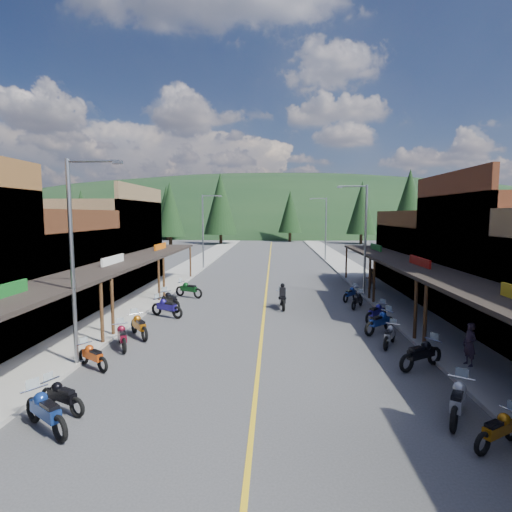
# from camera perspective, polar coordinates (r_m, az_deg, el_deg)

# --- Properties ---
(ground) EXTENTS (220.00, 220.00, 0.00)m
(ground) POSITION_cam_1_polar(r_m,az_deg,el_deg) (21.58, 0.96, -9.99)
(ground) COLOR #38383A
(ground) RESTS_ON ground
(centerline) EXTENTS (0.15, 90.00, 0.01)m
(centerline) POSITION_cam_1_polar(r_m,az_deg,el_deg) (41.17, 1.77, -2.30)
(centerline) COLOR gold
(centerline) RESTS_ON ground
(sidewalk_west) EXTENTS (3.40, 94.00, 0.15)m
(sidewalk_west) POSITION_cam_1_polar(r_m,az_deg,el_deg) (42.20, -10.14, -2.09)
(sidewalk_west) COLOR gray
(sidewalk_west) RESTS_ON ground
(sidewalk_east) EXTENTS (3.40, 94.00, 0.15)m
(sidewalk_east) POSITION_cam_1_polar(r_m,az_deg,el_deg) (41.95, 13.74, -2.22)
(sidewalk_east) COLOR gray
(sidewalk_east) RESTS_ON ground
(shop_west_2) EXTENTS (10.90, 9.00, 6.20)m
(shop_west_2) POSITION_cam_1_polar(r_m,az_deg,el_deg) (26.85, -29.73, -2.10)
(shop_west_2) COLOR #3F2111
(shop_west_2) RESTS_ON ground
(shop_west_3) EXTENTS (10.90, 10.20, 8.20)m
(shop_west_3) POSITION_cam_1_polar(r_m,az_deg,el_deg) (35.20, -21.51, 1.63)
(shop_west_3) COLOR brown
(shop_west_3) RESTS_ON ground
(shop_east_3) EXTENTS (10.90, 10.20, 6.20)m
(shop_east_3) POSITION_cam_1_polar(r_m,az_deg,el_deg) (34.80, 24.82, -0.18)
(shop_east_3) COLOR #4C2D16
(shop_east_3) RESTS_ON ground
(streetlight_0) EXTENTS (2.16, 0.18, 8.00)m
(streetlight_0) POSITION_cam_1_polar(r_m,az_deg,el_deg) (16.62, -24.39, 0.34)
(streetlight_0) COLOR gray
(streetlight_0) RESTS_ON ground
(streetlight_1) EXTENTS (2.16, 0.18, 8.00)m
(streetlight_1) POSITION_cam_1_polar(r_m,az_deg,el_deg) (43.42, -7.41, 3.99)
(streetlight_1) COLOR gray
(streetlight_1) RESTS_ON ground
(streetlight_2) EXTENTS (2.16, 0.18, 8.00)m
(streetlight_2) POSITION_cam_1_polar(r_m,az_deg,el_deg) (29.47, 15.10, 2.90)
(streetlight_2) COLOR gray
(streetlight_2) RESTS_ON ground
(streetlight_3) EXTENTS (2.16, 0.18, 8.00)m
(streetlight_3) POSITION_cam_1_polar(r_m,az_deg,el_deg) (51.16, 9.78, 4.25)
(streetlight_3) COLOR gray
(streetlight_3) RESTS_ON ground
(ridge_hill) EXTENTS (310.00, 140.00, 60.00)m
(ridge_hill) POSITION_cam_1_polar(r_m,az_deg,el_deg) (155.85, 2.40, 3.81)
(ridge_hill) COLOR black
(ridge_hill) RESTS_ON ground
(pine_0) EXTENTS (5.04, 5.04, 11.00)m
(pine_0) POSITION_cam_1_polar(r_m,az_deg,el_deg) (92.16, -23.65, 5.83)
(pine_0) COLOR black
(pine_0) RESTS_ON ground
(pine_1) EXTENTS (5.88, 5.88, 12.50)m
(pine_1) POSITION_cam_1_polar(r_m,az_deg,el_deg) (94.02, -12.63, 6.64)
(pine_1) COLOR black
(pine_1) RESTS_ON ground
(pine_2) EXTENTS (6.72, 6.72, 14.00)m
(pine_2) POSITION_cam_1_polar(r_m,az_deg,el_deg) (79.47, -5.09, 7.45)
(pine_2) COLOR black
(pine_2) RESTS_ON ground
(pine_3) EXTENTS (5.04, 5.04, 11.00)m
(pine_3) POSITION_cam_1_polar(r_m,az_deg,el_deg) (86.81, 4.90, 6.33)
(pine_3) COLOR black
(pine_3) RESTS_ON ground
(pine_4) EXTENTS (5.88, 5.88, 12.50)m
(pine_4) POSITION_cam_1_polar(r_m,az_deg,el_deg) (82.60, 14.88, 6.70)
(pine_4) COLOR black
(pine_4) RESTS_ON ground
(pine_5) EXTENTS (6.72, 6.72, 14.00)m
(pine_5) POSITION_cam_1_polar(r_m,az_deg,el_deg) (98.59, 22.59, 6.73)
(pine_5) COLOR black
(pine_5) RESTS_ON ground
(pine_6) EXTENTS (5.04, 5.04, 11.00)m
(pine_6) POSITION_cam_1_polar(r_m,az_deg,el_deg) (96.14, 30.96, 5.47)
(pine_6) COLOR black
(pine_6) RESTS_ON ground
(pine_7) EXTENTS (5.88, 5.88, 12.50)m
(pine_7) POSITION_cam_1_polar(r_m,az_deg,el_deg) (102.09, -16.11, 6.49)
(pine_7) COLOR black
(pine_7) RESTS_ON ground
(pine_8) EXTENTS (4.48, 4.48, 10.00)m
(pine_8) POSITION_cam_1_polar(r_m,az_deg,el_deg) (64.80, -17.88, 5.74)
(pine_8) COLOR black
(pine_8) RESTS_ON ground
(pine_9) EXTENTS (4.93, 4.93, 10.80)m
(pine_9) POSITION_cam_1_polar(r_m,az_deg,el_deg) (69.78, 22.34, 5.91)
(pine_9) COLOR black
(pine_9) RESTS_ON ground
(pine_10) EXTENTS (5.38, 5.38, 11.60)m
(pine_10) POSITION_cam_1_polar(r_m,az_deg,el_deg) (73.15, -12.19, 6.52)
(pine_10) COLOR black
(pine_10) RESTS_ON ground
(pine_11) EXTENTS (5.82, 5.82, 12.40)m
(pine_11) POSITION_cam_1_polar(r_m,az_deg,el_deg) (61.87, 21.05, 6.75)
(pine_11) COLOR black
(pine_11) RESTS_ON ground
(bike_west_3) EXTENTS (2.26, 1.93, 1.29)m
(bike_west_3) POSITION_cam_1_polar(r_m,az_deg,el_deg) (12.98, -27.87, -18.84)
(bike_west_3) COLOR navy
(bike_west_3) RESTS_ON ground
(bike_west_4) EXTENTS (1.98, 1.41, 1.08)m
(bike_west_4) POSITION_cam_1_polar(r_m,az_deg,el_deg) (13.96, -25.98, -17.40)
(bike_west_4) COLOR black
(bike_west_4) RESTS_ON ground
(bike_west_5) EXTENTS (1.92, 1.61, 1.09)m
(bike_west_5) POSITION_cam_1_polar(r_m,az_deg,el_deg) (17.05, -22.31, -12.94)
(bike_west_5) COLOR #C0420D
(bike_west_5) RESTS_ON ground
(bike_west_6) EXTENTS (1.58, 2.17, 1.19)m
(bike_west_6) POSITION_cam_1_polar(r_m,az_deg,el_deg) (18.98, -18.59, -10.70)
(bike_west_6) COLOR maroon
(bike_west_6) RESTS_ON ground
(bike_west_7) EXTENTS (1.90, 2.19, 1.25)m
(bike_west_7) POSITION_cam_1_polar(r_m,az_deg,el_deg) (20.36, -16.37, -9.40)
(bike_west_7) COLOR #99520A
(bike_west_7) RESTS_ON ground
(bike_west_8) EXTENTS (2.33, 1.69, 1.28)m
(bike_west_8) POSITION_cam_1_polar(r_m,az_deg,el_deg) (23.79, -12.64, -7.03)
(bike_west_8) COLOR navy
(bike_west_8) RESTS_ON ground
(bike_west_9) EXTENTS (2.12, 2.24, 1.32)m
(bike_west_9) POSITION_cam_1_polar(r_m,az_deg,el_deg) (25.42, -12.16, -6.14)
(bike_west_9) COLOR black
(bike_west_9) RESTS_ON ground
(bike_west_10) EXTENTS (2.38, 1.71, 1.30)m
(bike_west_10) POSITION_cam_1_polar(r_m,az_deg,el_deg) (29.02, -9.59, -4.60)
(bike_west_10) COLOR #0B3A15
(bike_west_10) RESTS_ON ground
(bike_east_3) EXTENTS (1.91, 1.50, 1.06)m
(bike_east_3) POSITION_cam_1_polar(r_m,az_deg,el_deg) (12.64, 31.35, -20.29)
(bike_east_3) COLOR #99590A
(bike_east_3) RESTS_ON ground
(bike_east_4) EXTENTS (1.77, 2.30, 1.27)m
(bike_east_4) POSITION_cam_1_polar(r_m,az_deg,el_deg) (13.55, 26.89, -17.74)
(bike_east_4) COLOR #A9AAAF
(bike_east_4) RESTS_ON ground
(bike_east_5) EXTENTS (2.28, 1.80, 1.27)m
(bike_east_5) POSITION_cam_1_polar(r_m,az_deg,el_deg) (17.03, 22.53, -12.64)
(bike_east_5) COLOR black
(bike_east_5) RESTS_ON ground
(bike_east_6) EXTENTS (1.47, 1.99, 1.10)m
(bike_east_6) POSITION_cam_1_polar(r_m,az_deg,el_deg) (19.30, 18.56, -10.56)
(bike_east_6) COLOR #929297
(bike_east_6) RESTS_ON ground
(bike_east_7) EXTENTS (2.19, 2.02, 1.28)m
(bike_east_7) POSITION_cam_1_polar(r_m,az_deg,el_deg) (21.09, 17.25, -8.85)
(bike_east_7) COLOR navy
(bike_east_7) RESTS_ON ground
(bike_east_8) EXTENTS (1.90, 1.92, 1.16)m
(bike_east_8) POSITION_cam_1_polar(r_m,az_deg,el_deg) (23.28, 16.80, -7.59)
(bike_east_8) COLOR navy
(bike_east_8) RESTS_ON ground
(bike_east_9) EXTENTS (1.51, 1.98, 1.10)m
(bike_east_9) POSITION_cam_1_polar(r_m,az_deg,el_deg) (26.28, 14.28, -6.04)
(bike_east_9) COLOR black
(bike_east_9) RESTS_ON ground
(bike_east_10) EXTENTS (1.70, 1.96, 1.12)m
(bike_east_10) POSITION_cam_1_polar(r_m,az_deg,el_deg) (28.23, 13.34, -5.16)
(bike_east_10) COLOR navy
(bike_east_10) RESTS_ON ground
(rider_on_bike) EXTENTS (0.90, 2.24, 1.67)m
(rider_on_bike) POSITION_cam_1_polar(r_m,az_deg,el_deg) (25.38, 3.79, -6.02)
(rider_on_bike) COLOR black
(rider_on_bike) RESTS_ON ground
(pedestrian_east_a) EXTENTS (0.53, 0.69, 1.68)m
(pedestrian_east_a) POSITION_cam_1_polar(r_m,az_deg,el_deg) (17.66, 28.23, -11.03)
(pedestrian_east_a) COLOR #281E2D
(pedestrian_east_a) RESTS_ON sidewalk_east
(pedestrian_east_b) EXTENTS (0.81, 0.49, 1.63)m
(pedestrian_east_b) POSITION_cam_1_polar(r_m,az_deg,el_deg) (32.27, 16.10, -3.12)
(pedestrian_east_b) COLOR brown
(pedestrian_east_b) RESTS_ON sidewalk_east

